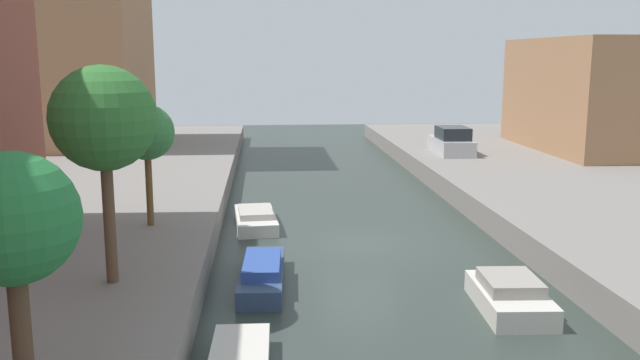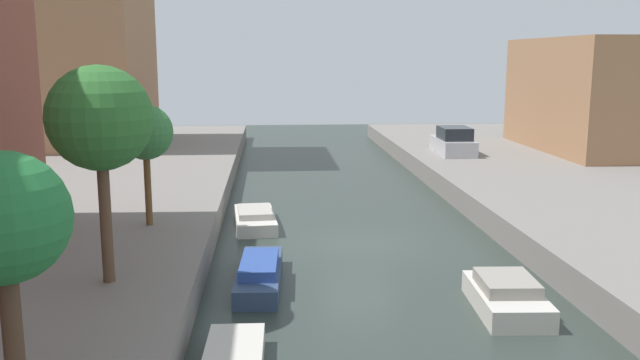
# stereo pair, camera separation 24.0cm
# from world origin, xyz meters

# --- Properties ---
(ground_plane) EXTENTS (84.00, 84.00, 0.00)m
(ground_plane) POSITION_xyz_m (0.00, 0.00, 0.00)
(ground_plane) COLOR #2D3833
(low_block_right) EXTENTS (10.00, 12.26, 6.62)m
(low_block_right) POSITION_xyz_m (18.00, 16.01, 4.31)
(low_block_right) COLOR #9E704C
(low_block_right) RESTS_ON quay_right
(street_tree_1) EXTENTS (2.06, 2.06, 4.18)m
(street_tree_1) POSITION_xyz_m (-7.12, -12.49, 4.09)
(street_tree_1) COLOR #503928
(street_tree_1) RESTS_ON quay_left
(street_tree_2) EXTENTS (2.55, 2.55, 5.37)m
(street_tree_2) POSITION_xyz_m (-7.12, -6.32, 5.06)
(street_tree_2) COLOR brown
(street_tree_2) RESTS_ON quay_left
(street_tree_3) EXTENTS (1.82, 1.82, 4.02)m
(street_tree_3) POSITION_xyz_m (-7.12, -0.55, 4.08)
(street_tree_3) COLOR brown
(street_tree_3) RESTS_ON quay_left
(parked_car) EXTENTS (1.93, 4.17, 1.57)m
(parked_car) POSITION_xyz_m (7.48, 14.93, 1.66)
(parked_car) COLOR #B7B7BC
(parked_car) RESTS_ON quay_right
(moored_boat_left_3) EXTENTS (1.41, 4.36, 0.84)m
(moored_boat_left_3) POSITION_xyz_m (-3.40, -4.04, 0.36)
(moored_boat_left_3) COLOR #33476B
(moored_boat_left_3) RESTS_ON ground_plane
(moored_boat_left_4) EXTENTS (1.78, 3.87, 0.72)m
(moored_boat_left_4) POSITION_xyz_m (-3.68, 2.85, 0.31)
(moored_boat_left_4) COLOR beige
(moored_boat_left_4) RESTS_ON ground_plane
(moored_boat_right_2) EXTENTS (1.80, 3.28, 0.91)m
(moored_boat_right_2) POSITION_xyz_m (3.06, -6.51, 0.38)
(moored_boat_right_2) COLOR beige
(moored_boat_right_2) RESTS_ON ground_plane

